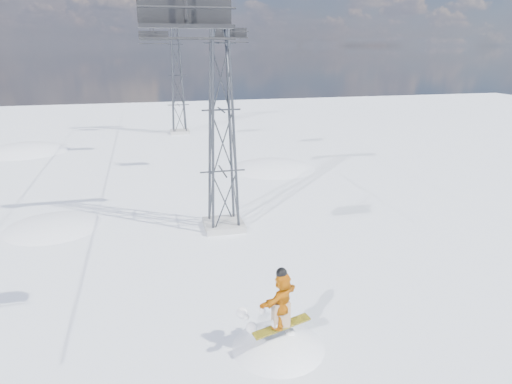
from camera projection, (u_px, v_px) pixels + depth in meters
The scene contains 9 objects.
ground at pixel (243, 327), 13.81m from camera, with size 120.00×120.00×0.00m, color white.
snow_terrain at pixel (126, 286), 35.31m from camera, with size 39.00×37.00×22.00m.
lift_tower_near at pixel (221, 111), 19.72m from camera, with size 5.20×1.80×11.43m.
lift_tower_far at pixel (177, 76), 42.84m from camera, with size 5.20×1.80×11.43m.
haul_cables at pixel (189, 1), 28.71m from camera, with size 4.46×51.00×0.06m.
lift_chair_near at pixel (186, 16), 10.03m from camera, with size 2.09×0.60×2.59m.
lift_chair_mid at pixel (231, 34), 27.57m from camera, with size 2.04×0.59×2.53m.
lift_chair_far at pixel (154, 36), 32.37m from camera, with size 2.09×0.60×2.59m.
lift_chair_extra at pixel (150, 35), 40.90m from camera, with size 1.82×0.52×2.26m.
Camera 1 is at (-2.45, -11.65, 8.14)m, focal length 32.00 mm.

